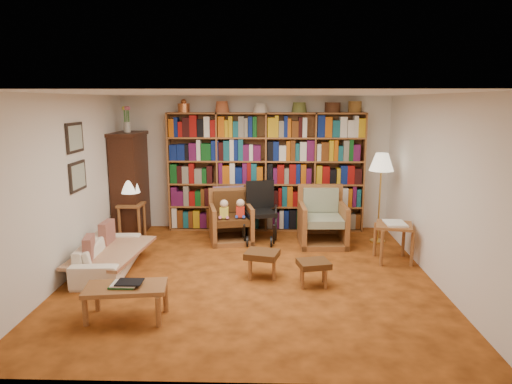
{
  "coord_description": "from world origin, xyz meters",
  "views": [
    {
      "loc": [
        0.25,
        -6.06,
        2.41
      ],
      "look_at": [
        0.06,
        0.6,
        1.07
      ],
      "focal_mm": 32.0,
      "sensor_mm": 36.0,
      "label": 1
    }
  ],
  "objects_px": {
    "wheelchair": "(260,214)",
    "floor_lamp": "(381,166)",
    "sofa": "(109,255)",
    "footstool_a": "(262,256)",
    "side_table_lamp": "(132,213)",
    "side_table_papers": "(394,230)",
    "footstool_b": "(314,265)",
    "armchair_sage": "(322,222)",
    "coffee_table": "(126,290)",
    "armchair_leather": "(232,219)"
  },
  "relations": [
    {
      "from": "side_table_lamp",
      "to": "armchair_sage",
      "type": "height_order",
      "value": "armchair_sage"
    },
    {
      "from": "armchair_sage",
      "to": "footstool_a",
      "type": "distance_m",
      "value": 1.9
    },
    {
      "from": "armchair_sage",
      "to": "wheelchair",
      "type": "bearing_deg",
      "value": 172.27
    },
    {
      "from": "armchair_sage",
      "to": "wheelchair",
      "type": "relative_size",
      "value": 0.95
    },
    {
      "from": "wheelchair",
      "to": "coffee_table",
      "type": "xyz_separation_m",
      "value": [
        -1.44,
        -3.02,
        -0.13
      ]
    },
    {
      "from": "footstool_a",
      "to": "armchair_sage",
      "type": "bearing_deg",
      "value": 58.02
    },
    {
      "from": "sofa",
      "to": "footstool_a",
      "type": "bearing_deg",
      "value": -99.34
    },
    {
      "from": "side_table_papers",
      "to": "armchair_leather",
      "type": "bearing_deg",
      "value": 157.99
    },
    {
      "from": "side_table_lamp",
      "to": "armchair_sage",
      "type": "xyz_separation_m",
      "value": [
        3.32,
        -0.11,
        -0.1
      ]
    },
    {
      "from": "armchair_sage",
      "to": "floor_lamp",
      "type": "bearing_deg",
      "value": 3.34
    },
    {
      "from": "side_table_lamp",
      "to": "wheelchair",
      "type": "distance_m",
      "value": 2.25
    },
    {
      "from": "sofa",
      "to": "wheelchair",
      "type": "distance_m",
      "value": 2.66
    },
    {
      "from": "side_table_lamp",
      "to": "coffee_table",
      "type": "relative_size",
      "value": 0.68
    },
    {
      "from": "floor_lamp",
      "to": "footstool_a",
      "type": "distance_m",
      "value": 2.79
    },
    {
      "from": "armchair_sage",
      "to": "footstool_b",
      "type": "distance_m",
      "value": 1.91
    },
    {
      "from": "coffee_table",
      "to": "sofa",
      "type": "bearing_deg",
      "value": 115.86
    },
    {
      "from": "footstool_b",
      "to": "wheelchair",
      "type": "bearing_deg",
      "value": 110.31
    },
    {
      "from": "armchair_sage",
      "to": "footstool_b",
      "type": "xyz_separation_m",
      "value": [
        -0.32,
        -1.88,
        -0.1
      ]
    },
    {
      "from": "sofa",
      "to": "footstool_b",
      "type": "relative_size",
      "value": 3.41
    },
    {
      "from": "sofa",
      "to": "armchair_sage",
      "type": "xyz_separation_m",
      "value": [
        3.22,
        1.4,
        0.14
      ]
    },
    {
      "from": "footstool_b",
      "to": "sofa",
      "type": "bearing_deg",
      "value": 170.64
    },
    {
      "from": "floor_lamp",
      "to": "armchair_sage",
      "type": "bearing_deg",
      "value": -176.66
    },
    {
      "from": "side_table_lamp",
      "to": "side_table_papers",
      "type": "bearing_deg",
      "value": -13.24
    },
    {
      "from": "footstool_a",
      "to": "coffee_table",
      "type": "height_order",
      "value": "coffee_table"
    },
    {
      "from": "sofa",
      "to": "side_table_lamp",
      "type": "height_order",
      "value": "side_table_lamp"
    },
    {
      "from": "sofa",
      "to": "armchair_leather",
      "type": "relative_size",
      "value": 1.75
    },
    {
      "from": "sofa",
      "to": "coffee_table",
      "type": "height_order",
      "value": "sofa"
    },
    {
      "from": "wheelchair",
      "to": "floor_lamp",
      "type": "height_order",
      "value": "floor_lamp"
    },
    {
      "from": "armchair_leather",
      "to": "footstool_a",
      "type": "relative_size",
      "value": 1.76
    },
    {
      "from": "side_table_lamp",
      "to": "wheelchair",
      "type": "height_order",
      "value": "wheelchair"
    },
    {
      "from": "armchair_leather",
      "to": "footstool_b",
      "type": "bearing_deg",
      "value": -58.16
    },
    {
      "from": "armchair_sage",
      "to": "side_table_papers",
      "type": "xyz_separation_m",
      "value": [
        0.98,
        -0.9,
        0.12
      ]
    },
    {
      "from": "side_table_lamp",
      "to": "floor_lamp",
      "type": "bearing_deg",
      "value": -0.68
    },
    {
      "from": "armchair_leather",
      "to": "armchair_sage",
      "type": "distance_m",
      "value": 1.57
    },
    {
      "from": "sofa",
      "to": "coffee_table",
      "type": "xyz_separation_m",
      "value": [
        0.72,
        -1.48,
        0.1
      ]
    },
    {
      "from": "side_table_papers",
      "to": "armchair_sage",
      "type": "bearing_deg",
      "value": 137.27
    },
    {
      "from": "sofa",
      "to": "side_table_lamp",
      "type": "xyz_separation_m",
      "value": [
        -0.1,
        1.51,
        0.24
      ]
    },
    {
      "from": "side_table_lamp",
      "to": "footstool_a",
      "type": "bearing_deg",
      "value": -36.54
    },
    {
      "from": "footstool_b",
      "to": "coffee_table",
      "type": "height_order",
      "value": "coffee_table"
    },
    {
      "from": "armchair_leather",
      "to": "coffee_table",
      "type": "xyz_separation_m",
      "value": [
        -0.94,
        -3.0,
        -0.04
      ]
    },
    {
      "from": "armchair_sage",
      "to": "side_table_papers",
      "type": "height_order",
      "value": "armchair_sage"
    },
    {
      "from": "armchair_leather",
      "to": "footstool_a",
      "type": "height_order",
      "value": "armchair_leather"
    },
    {
      "from": "floor_lamp",
      "to": "armchair_leather",
      "type": "bearing_deg",
      "value": 178.48
    },
    {
      "from": "sofa",
      "to": "footstool_a",
      "type": "relative_size",
      "value": 3.07
    },
    {
      "from": "wheelchair",
      "to": "floor_lamp",
      "type": "bearing_deg",
      "value": -2.46
    },
    {
      "from": "coffee_table",
      "to": "side_table_lamp",
      "type": "bearing_deg",
      "value": 105.27
    },
    {
      "from": "side_table_lamp",
      "to": "coffee_table",
      "type": "xyz_separation_m",
      "value": [
        0.82,
        -2.99,
        -0.14
      ]
    },
    {
      "from": "armchair_sage",
      "to": "footstool_b",
      "type": "relative_size",
      "value": 2.09
    },
    {
      "from": "wheelchair",
      "to": "footstool_b",
      "type": "relative_size",
      "value": 2.21
    },
    {
      "from": "side_table_lamp",
      "to": "side_table_papers",
      "type": "relative_size",
      "value": 1.02
    }
  ]
}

